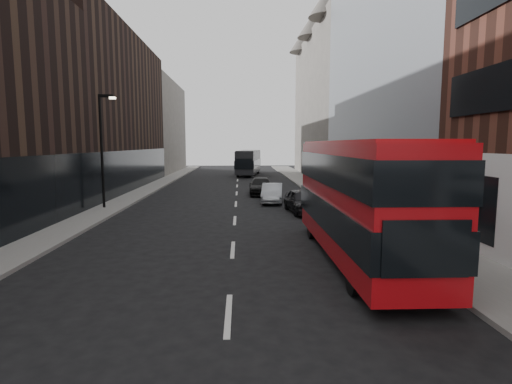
{
  "coord_description": "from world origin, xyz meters",
  "views": [
    {
      "loc": [
        0.3,
        -7.28,
        4.12
      ],
      "look_at": [
        0.84,
        6.17,
        2.5
      ],
      "focal_mm": 28.0,
      "sensor_mm": 36.0,
      "label": 1
    }
  ],
  "objects": [
    {
      "name": "car_a",
      "position": [
        4.06,
        16.38,
        0.71
      ],
      "size": [
        2.1,
        4.32,
        1.42
      ],
      "primitive_type": "imported",
      "rotation": [
        0.0,
        0.0,
        0.11
      ],
      "color": "black",
      "rests_on": "ground"
    },
    {
      "name": "ground",
      "position": [
        0.0,
        0.0,
        0.0
      ],
      "size": [
        140.0,
        140.0,
        0.0
      ],
      "primitive_type": "plane",
      "color": "black",
      "rests_on": "ground"
    },
    {
      "name": "car_b",
      "position": [
        2.56,
        20.69,
        0.67
      ],
      "size": [
        1.84,
        4.18,
        1.34
      ],
      "primitive_type": "imported",
      "rotation": [
        0.0,
        0.0,
        -0.11
      ],
      "color": "#9CA0A5",
      "rests_on": "ground"
    },
    {
      "name": "building_victorian",
      "position": [
        11.38,
        44.0,
        9.66
      ],
      "size": [
        6.5,
        24.0,
        21.0
      ],
      "color": "#615B56",
      "rests_on": "ground"
    },
    {
      "name": "car_c",
      "position": [
        2.01,
        25.27,
        0.68
      ],
      "size": [
        2.0,
        4.74,
        1.36
      ],
      "primitive_type": "imported",
      "rotation": [
        0.0,
        0.0,
        -0.02
      ],
      "color": "black",
      "rests_on": "ground"
    },
    {
      "name": "building_modern_block",
      "position": [
        11.47,
        21.0,
        9.9
      ],
      "size": [
        5.03,
        22.0,
        20.0
      ],
      "color": "#979BA1",
      "rests_on": "ground"
    },
    {
      "name": "building_left_far",
      "position": [
        -11.5,
        52.0,
        6.5
      ],
      "size": [
        5.0,
        20.0,
        13.0
      ],
      "primitive_type": "cube",
      "color": "#615B56",
      "rests_on": "ground"
    },
    {
      "name": "sidewalk_left",
      "position": [
        -8.0,
        25.0,
        0.07
      ],
      "size": [
        2.0,
        80.0,
        0.15
      ],
      "primitive_type": "cube",
      "color": "slate",
      "rests_on": "ground"
    },
    {
      "name": "sidewalk_right",
      "position": [
        7.5,
        25.0,
        0.07
      ],
      "size": [
        3.0,
        80.0,
        0.15
      ],
      "primitive_type": "cube",
      "color": "slate",
      "rests_on": "ground"
    },
    {
      "name": "street_lamp",
      "position": [
        -8.22,
        18.0,
        4.18
      ],
      "size": [
        1.06,
        0.22,
        7.0
      ],
      "color": "black",
      "rests_on": "sidewalk_left"
    },
    {
      "name": "red_bus",
      "position": [
        4.46,
        6.47,
        2.35
      ],
      "size": [
        2.51,
        10.52,
        4.24
      ],
      "rotation": [
        0.0,
        0.0,
        -0.0
      ],
      "color": "#B60B10",
      "rests_on": "ground"
    },
    {
      "name": "building_left_mid",
      "position": [
        -11.5,
        30.0,
        7.0
      ],
      "size": [
        5.0,
        24.0,
        14.0
      ],
      "primitive_type": "cube",
      "color": "black",
      "rests_on": "ground"
    },
    {
      "name": "grey_bus",
      "position": [
        1.44,
        45.74,
        1.76
      ],
      "size": [
        3.73,
        10.37,
        3.29
      ],
      "rotation": [
        0.0,
        0.0,
        -0.13
      ],
      "color": "black",
      "rests_on": "ground"
    }
  ]
}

